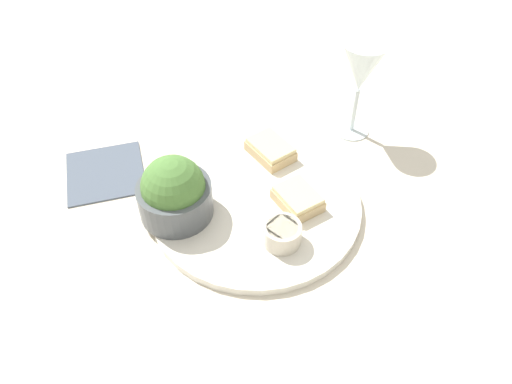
{
  "coord_description": "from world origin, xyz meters",
  "views": [
    {
      "loc": [
        -0.48,
        0.23,
        0.59
      ],
      "look_at": [
        0.0,
        0.0,
        0.03
      ],
      "focal_mm": 35.0,
      "sensor_mm": 36.0,
      "label": 1
    }
  ],
  "objects_px": {
    "salad_bowl": "(174,193)",
    "cheese_toast_far": "(298,199)",
    "wine_glass": "(362,71)",
    "napkin": "(105,172)",
    "sauce_ramekin": "(283,233)",
    "cheese_toast_near": "(270,150)"
  },
  "relations": [
    {
      "from": "napkin",
      "to": "wine_glass",
      "type": "bearing_deg",
      "value": -99.99
    },
    {
      "from": "wine_glass",
      "to": "napkin",
      "type": "bearing_deg",
      "value": 80.01
    },
    {
      "from": "salad_bowl",
      "to": "cheese_toast_far",
      "type": "xyz_separation_m",
      "value": [
        -0.06,
        -0.18,
        -0.03
      ]
    },
    {
      "from": "salad_bowl",
      "to": "wine_glass",
      "type": "height_order",
      "value": "wine_glass"
    },
    {
      "from": "salad_bowl",
      "to": "sauce_ramekin",
      "type": "height_order",
      "value": "salad_bowl"
    },
    {
      "from": "wine_glass",
      "to": "cheese_toast_far",
      "type": "bearing_deg",
      "value": 125.68
    },
    {
      "from": "sauce_ramekin",
      "to": "cheese_toast_near",
      "type": "bearing_deg",
      "value": -20.44
    },
    {
      "from": "wine_glass",
      "to": "salad_bowl",
      "type": "bearing_deg",
      "value": 100.9
    },
    {
      "from": "salad_bowl",
      "to": "cheese_toast_near",
      "type": "distance_m",
      "value": 0.2
    },
    {
      "from": "wine_glass",
      "to": "cheese_toast_near",
      "type": "bearing_deg",
      "value": 94.16
    },
    {
      "from": "cheese_toast_far",
      "to": "wine_glass",
      "type": "relative_size",
      "value": 0.44
    },
    {
      "from": "sauce_ramekin",
      "to": "cheese_toast_far",
      "type": "relative_size",
      "value": 0.72
    },
    {
      "from": "cheese_toast_near",
      "to": "cheese_toast_far",
      "type": "bearing_deg",
      "value": 174.25
    },
    {
      "from": "salad_bowl",
      "to": "sauce_ramekin",
      "type": "xyz_separation_m",
      "value": [
        -0.12,
        -0.12,
        -0.02
      ]
    },
    {
      "from": "sauce_ramekin",
      "to": "cheese_toast_far",
      "type": "xyz_separation_m",
      "value": [
        0.06,
        -0.05,
        -0.01
      ]
    },
    {
      "from": "salad_bowl",
      "to": "cheese_toast_far",
      "type": "height_order",
      "value": "salad_bowl"
    },
    {
      "from": "sauce_ramekin",
      "to": "napkin",
      "type": "distance_m",
      "value": 0.34
    },
    {
      "from": "salad_bowl",
      "to": "sauce_ramekin",
      "type": "relative_size",
      "value": 2.01
    },
    {
      "from": "cheese_toast_near",
      "to": "napkin",
      "type": "relative_size",
      "value": 0.58
    },
    {
      "from": "wine_glass",
      "to": "napkin",
      "type": "height_order",
      "value": "wine_glass"
    },
    {
      "from": "salad_bowl",
      "to": "cheese_toast_near",
      "type": "height_order",
      "value": "salad_bowl"
    },
    {
      "from": "sauce_ramekin",
      "to": "salad_bowl",
      "type": "bearing_deg",
      "value": 45.59
    }
  ]
}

